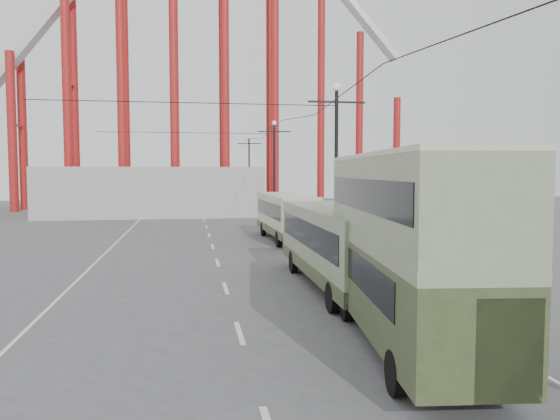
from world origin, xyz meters
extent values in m
plane|color=#4E4E50|center=(0.00, 0.00, 0.00)|extent=(160.00, 160.00, 0.00)
cube|color=silver|center=(-1.00, 19.00, 0.01)|extent=(0.15, 82.00, 0.01)
cube|color=silver|center=(5.40, 20.00, 0.01)|extent=(0.12, 120.00, 0.01)
cube|color=silver|center=(-7.00, 20.00, 0.01)|extent=(0.12, 120.00, 0.01)
cylinder|color=black|center=(5.60, 18.00, 4.50)|extent=(0.20, 0.20, 9.00)
cylinder|color=black|center=(5.60, 18.00, 0.25)|extent=(0.44, 0.44, 0.50)
cube|color=black|center=(5.60, 18.00, 8.30)|extent=(3.20, 0.10, 0.10)
sphere|color=white|center=(5.60, 18.00, 9.10)|extent=(0.44, 0.44, 0.44)
cylinder|color=black|center=(5.60, 40.00, 4.50)|extent=(0.20, 0.20, 9.00)
cylinder|color=black|center=(5.60, 40.00, 0.25)|extent=(0.44, 0.44, 0.50)
cube|color=black|center=(5.60, 40.00, 8.30)|extent=(3.20, 0.10, 0.10)
sphere|color=white|center=(5.60, 40.00, 9.10)|extent=(0.44, 0.44, 0.44)
cylinder|color=black|center=(5.60, 62.00, 4.50)|extent=(0.20, 0.20, 9.00)
cylinder|color=black|center=(5.60, 62.00, 0.25)|extent=(0.44, 0.44, 0.50)
cube|color=black|center=(5.60, 62.00, 8.30)|extent=(3.20, 0.10, 0.10)
sphere|color=white|center=(5.60, 62.00, 9.10)|extent=(0.44, 0.44, 0.44)
cylinder|color=maroon|center=(-22.00, 55.00, 9.00)|extent=(1.00, 1.00, 18.00)
cylinder|color=maroon|center=(-22.00, 59.00, 9.00)|extent=(1.00, 1.00, 18.00)
cylinder|color=maroon|center=(-16.00, 55.00, 13.50)|extent=(1.00, 1.00, 27.00)
cylinder|color=maroon|center=(-16.00, 59.00, 13.50)|extent=(1.00, 1.00, 27.00)
cylinder|color=maroon|center=(-10.00, 55.00, 18.00)|extent=(1.00, 1.00, 36.00)
cylinder|color=maroon|center=(-10.00, 59.00, 18.00)|extent=(1.00, 1.00, 36.00)
cylinder|color=maroon|center=(-4.00, 55.00, 22.50)|extent=(1.00, 1.00, 45.00)
cylinder|color=maroon|center=(-4.00, 59.00, 22.50)|extent=(1.00, 1.00, 45.00)
cylinder|color=maroon|center=(2.00, 59.00, 26.00)|extent=(1.00, 1.00, 52.00)
cylinder|color=maroon|center=(14.00, 56.00, 15.00)|extent=(0.90, 0.90, 30.00)
cylinder|color=maroon|center=(19.00, 56.00, 11.00)|extent=(0.90, 0.90, 22.00)
cylinder|color=maroon|center=(24.00, 56.00, 7.00)|extent=(0.90, 0.90, 14.00)
cube|color=#B7B8BC|center=(19.00, 56.00, 24.00)|extent=(9.89, 2.00, 10.87)
cube|color=#9C9C97|center=(-6.00, 47.00, 2.50)|extent=(22.00, 10.00, 5.00)
cube|color=#333F22|center=(3.09, 2.03, 1.53)|extent=(3.32, 9.47, 2.04)
cube|color=black|center=(3.09, 2.03, 1.95)|extent=(3.16, 7.63, 0.83)
cube|color=gray|center=(3.09, 2.03, 2.69)|extent=(3.34, 9.47, 0.28)
cube|color=gray|center=(3.09, 2.03, 3.85)|extent=(3.32, 9.47, 2.04)
cube|color=black|center=(3.09, 2.03, 3.94)|extent=(3.30, 8.92, 0.79)
cube|color=beige|center=(3.09, 2.03, 4.92)|extent=(3.34, 9.47, 0.11)
cylinder|color=black|center=(2.34, 4.73, 0.46)|extent=(0.36, 0.95, 0.93)
cylinder|color=black|center=(4.42, 4.50, 0.46)|extent=(0.36, 0.95, 0.93)
cylinder|color=black|center=(1.72, -0.80, 0.46)|extent=(0.36, 0.95, 0.93)
cylinder|color=black|center=(3.81, -1.03, 0.46)|extent=(0.36, 0.95, 0.93)
cube|color=gray|center=(3.32, 9.42, 1.75)|extent=(2.61, 11.03, 2.40)
cube|color=black|center=(3.32, 9.42, 2.15)|extent=(2.64, 9.83, 0.95)
cube|color=#333F22|center=(3.32, 9.42, 0.80)|extent=(2.64, 11.04, 0.50)
cube|color=gray|center=(3.32, 9.42, 3.03)|extent=(2.63, 11.04, 0.16)
cylinder|color=black|center=(2.22, 12.53, 0.50)|extent=(0.29, 1.00, 1.00)
cylinder|color=black|center=(4.48, 12.51, 0.50)|extent=(0.29, 1.00, 1.00)
cylinder|color=black|center=(2.15, 5.92, 0.50)|extent=(0.29, 1.00, 1.00)
cylinder|color=black|center=(4.41, 5.90, 0.50)|extent=(0.29, 1.00, 1.00)
cube|color=beige|center=(3.94, 24.26, 1.70)|extent=(2.68, 9.79, 2.34)
cube|color=black|center=(3.94, 24.26, 2.09)|extent=(2.69, 8.63, 0.92)
cube|color=#333F22|center=(3.94, 24.26, 0.78)|extent=(2.71, 9.79, 0.49)
cube|color=beige|center=(3.94, 24.26, 2.95)|extent=(2.70, 9.79, 0.16)
cylinder|color=black|center=(2.78, 26.77, 0.49)|extent=(0.30, 0.98, 0.97)
cylinder|color=black|center=(4.98, 26.82, 0.49)|extent=(0.30, 0.98, 0.97)
cylinder|color=black|center=(2.92, 21.32, 0.49)|extent=(0.30, 0.98, 0.97)
cylinder|color=black|center=(5.12, 21.37, 0.49)|extent=(0.30, 0.98, 0.97)
imported|color=black|center=(2.86, 11.79, 0.82)|extent=(0.71, 0.68, 1.65)
camera|label=1|loc=(-2.34, -11.00, 4.51)|focal=35.00mm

